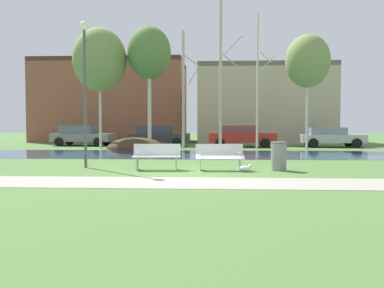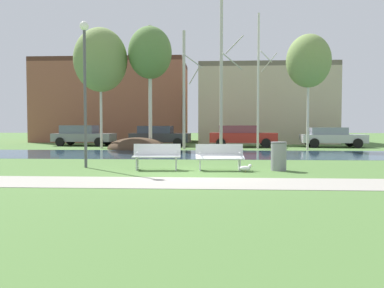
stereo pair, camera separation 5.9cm
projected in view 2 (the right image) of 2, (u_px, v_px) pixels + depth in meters
ground_plane at (199, 152)px, 22.26m from camera, size 120.00×120.00×0.00m
paved_path_strip at (180, 183)px, 10.31m from camera, size 60.00×2.07×0.01m
river_band at (198, 154)px, 20.67m from camera, size 80.00×6.49×0.01m
soil_mound at (137, 149)px, 25.55m from camera, size 3.83×3.59×1.47m
bench_left at (157, 156)px, 13.35m from camera, size 1.63×0.66×0.87m
bench_right at (220, 156)px, 13.22m from camera, size 1.63×0.66×0.87m
trash_bin at (279, 156)px, 13.15m from camera, size 0.53×0.53×0.95m
seagull at (246, 168)px, 12.70m from camera, size 0.43×0.16×0.26m
streetlamp at (85, 70)px, 13.94m from camera, size 0.32×0.32×5.14m
birch_far_left at (101, 60)px, 25.77m from camera, size 3.45×3.45×7.84m
birch_left at (150, 53)px, 25.86m from camera, size 2.84×2.84×8.02m
birch_center_left at (184, 89)px, 25.27m from camera, size 1.30×2.15×7.53m
birch_center at (222, 74)px, 25.09m from camera, size 1.50×2.71×9.37m
birch_center_right at (259, 81)px, 25.27m from camera, size 1.24×2.00×8.62m
birch_right at (309, 61)px, 24.23m from camera, size 2.70×2.70×7.08m
parked_van_nearest_grey at (83, 135)px, 29.54m from camera, size 4.52×2.26×1.52m
parked_sedan_second_dark at (159, 136)px, 28.53m from camera, size 4.31×2.23×1.48m
parked_hatch_third_red at (242, 136)px, 27.72m from camera, size 4.69×2.21×1.51m
parked_wagon_fourth_silver at (331, 137)px, 27.50m from camera, size 4.37×2.29×1.37m
building_brick_low at (114, 102)px, 37.95m from camera, size 13.63×7.24×7.55m
building_beige_block at (262, 106)px, 36.04m from camera, size 11.27×9.31×6.65m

